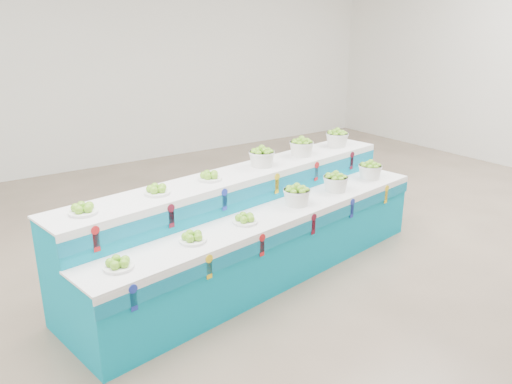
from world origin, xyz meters
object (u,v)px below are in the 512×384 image
display_stand (256,226)px  plate_upper_mid (157,189)px  basket_lower_left (297,195)px  basket_upper_right (337,138)px

display_stand → plate_upper_mid: bearing=165.6°
basket_lower_left → plate_upper_mid: (-1.37, 0.29, 0.25)m
display_stand → plate_upper_mid: size_ratio=17.27×
display_stand → basket_upper_right: size_ratio=14.84×
plate_upper_mid → basket_upper_right: basket_upper_right is taller
basket_lower_left → basket_upper_right: (1.19, 0.70, 0.30)m
display_stand → basket_lower_left: (0.36, -0.20, 0.31)m
display_stand → basket_lower_left: size_ratio=14.84×
display_stand → basket_upper_right: bearing=8.9°
basket_lower_left → plate_upper_mid: size_ratio=1.16×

